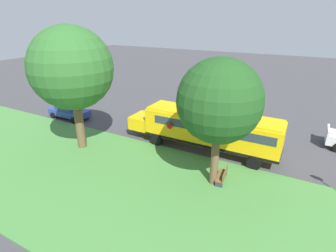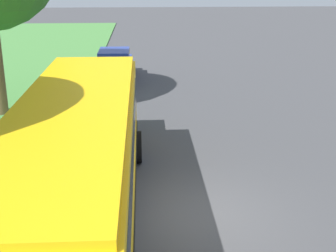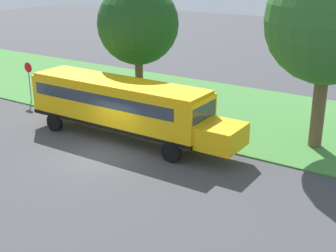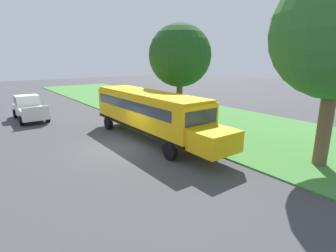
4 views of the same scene
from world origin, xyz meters
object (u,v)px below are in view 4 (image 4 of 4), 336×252
object	(u,v)px
school_bus	(150,111)
park_bench	(171,118)
pickup_truck	(29,107)
stop_sign	(114,96)
oak_tree_beside_bus	(180,55)

from	to	relation	value
school_bus	park_bench	size ratio (longest dim) A/B	7.55
pickup_truck	park_bench	distance (m)	12.83
pickup_truck	school_bus	bearing A→B (deg)	115.59
stop_sign	park_bench	distance (m)	7.33
oak_tree_beside_bus	park_bench	size ratio (longest dim) A/B	4.86
school_bus	stop_sign	size ratio (longest dim) A/B	4.53
stop_sign	pickup_truck	bearing A→B (deg)	-14.93
stop_sign	school_bus	bearing A→B (deg)	78.98
pickup_truck	stop_sign	world-z (taller)	stop_sign
pickup_truck	oak_tree_beside_bus	bearing A→B (deg)	135.82
school_bus	stop_sign	bearing A→B (deg)	-101.02
school_bus	park_bench	xyz separation A→B (m)	(-3.75, -2.48, -1.45)
stop_sign	park_bench	xyz separation A→B (m)	(-1.91, 6.97, -1.26)
pickup_truck	oak_tree_beside_bus	world-z (taller)	oak_tree_beside_bus
pickup_truck	oak_tree_beside_bus	size ratio (longest dim) A/B	0.67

